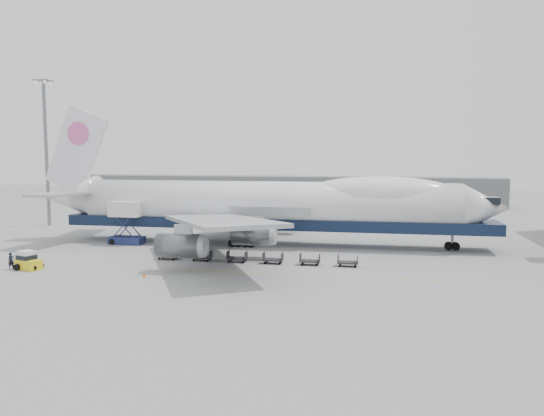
% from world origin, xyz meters
% --- Properties ---
extents(ground, '(260.00, 260.00, 0.00)m').
position_xyz_m(ground, '(0.00, 0.00, 0.00)').
color(ground, gray).
rests_on(ground, ground).
extents(apron_line, '(60.00, 0.15, 0.01)m').
position_xyz_m(apron_line, '(0.00, -6.00, 0.01)').
color(apron_line, gold).
rests_on(apron_line, ground).
extents(hangar, '(110.00, 8.00, 7.00)m').
position_xyz_m(hangar, '(-10.00, 70.00, 3.50)').
color(hangar, slate).
rests_on(hangar, ground).
extents(floodlight_mast, '(2.40, 2.40, 25.43)m').
position_xyz_m(floodlight_mast, '(-42.00, 24.00, 14.27)').
color(floodlight_mast, slate).
rests_on(floodlight_mast, ground).
extents(airliner, '(67.00, 55.30, 19.98)m').
position_xyz_m(airliner, '(0.64, 12.00, 5.62)').
color(airliner, white).
rests_on(airliner, ground).
extents(catering_truck, '(4.87, 3.46, 6.06)m').
position_xyz_m(catering_truck, '(-19.65, 8.52, 3.44)').
color(catering_truck, navy).
rests_on(catering_truck, ground).
extents(baggage_tug, '(3.16, 2.33, 2.07)m').
position_xyz_m(baggage_tug, '(-23.03, -8.84, 0.92)').
color(baggage_tug, yellow).
rests_on(baggage_tug, ground).
extents(ground_worker, '(0.72, 0.82, 1.88)m').
position_xyz_m(ground_worker, '(-24.92, -9.07, 0.94)').
color(ground_worker, black).
rests_on(ground_worker, ground).
extents(traffic_cone, '(0.34, 0.34, 0.50)m').
position_xyz_m(traffic_cone, '(-8.84, -9.84, 0.23)').
color(traffic_cone, '#D55A0B').
rests_on(traffic_cone, ground).
extents(dolly_0, '(2.30, 1.35, 1.30)m').
position_xyz_m(dolly_0, '(-9.83, -0.77, 0.53)').
color(dolly_0, '#2D2D30').
rests_on(dolly_0, ground).
extents(dolly_1, '(2.30, 1.35, 1.30)m').
position_xyz_m(dolly_1, '(-5.50, -0.77, 0.53)').
color(dolly_1, '#2D2D30').
rests_on(dolly_1, ground).
extents(dolly_2, '(2.30, 1.35, 1.30)m').
position_xyz_m(dolly_2, '(-1.17, -0.77, 0.53)').
color(dolly_2, '#2D2D30').
rests_on(dolly_2, ground).
extents(dolly_3, '(2.30, 1.35, 1.30)m').
position_xyz_m(dolly_3, '(3.16, -0.77, 0.53)').
color(dolly_3, '#2D2D30').
rests_on(dolly_3, ground).
extents(dolly_4, '(2.30, 1.35, 1.30)m').
position_xyz_m(dolly_4, '(7.49, -0.77, 0.53)').
color(dolly_4, '#2D2D30').
rests_on(dolly_4, ground).
extents(dolly_5, '(2.30, 1.35, 1.30)m').
position_xyz_m(dolly_5, '(11.82, -0.77, 0.53)').
color(dolly_5, '#2D2D30').
rests_on(dolly_5, ground).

